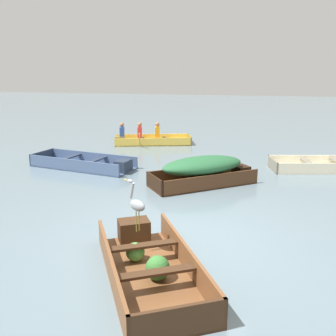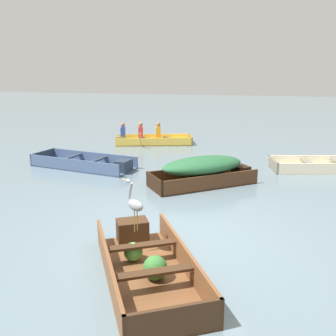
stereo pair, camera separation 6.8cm
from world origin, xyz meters
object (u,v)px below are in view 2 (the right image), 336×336
(skiff_slate_blue_mid_moored, at_px, (87,164))
(heron_on_dinghy, at_px, (135,204))
(dinghy_wooden_brown_foreground, at_px, (146,263))
(skiff_cream_near_moored, at_px, (328,167))
(skiff_dark_varnish_far_moored, at_px, (204,169))
(rowboat_yellow_with_crew, at_px, (148,139))

(skiff_slate_blue_mid_moored, distance_m, heron_on_dinghy, 5.99)
(heron_on_dinghy, bearing_deg, skiff_slate_blue_mid_moored, 122.87)
(dinghy_wooden_brown_foreground, relative_size, skiff_cream_near_moored, 0.91)
(dinghy_wooden_brown_foreground, height_order, heron_on_dinghy, heron_on_dinghy)
(skiff_slate_blue_mid_moored, bearing_deg, skiff_dark_varnish_far_moored, -13.45)
(skiff_cream_near_moored, distance_m, skiff_slate_blue_mid_moored, 7.33)
(rowboat_yellow_with_crew, height_order, heron_on_dinghy, heron_on_dinghy)
(skiff_cream_near_moored, distance_m, heron_on_dinghy, 7.60)
(skiff_dark_varnish_far_moored, distance_m, heron_on_dinghy, 4.15)
(skiff_cream_near_moored, height_order, skiff_slate_blue_mid_moored, skiff_slate_blue_mid_moored)
(skiff_slate_blue_mid_moored, height_order, heron_on_dinghy, heron_on_dinghy)
(rowboat_yellow_with_crew, bearing_deg, heron_on_dinghy, -74.82)
(rowboat_yellow_with_crew, relative_size, heron_on_dinghy, 3.86)
(skiff_cream_near_moored, distance_m, rowboat_yellow_with_crew, 7.00)
(skiff_cream_near_moored, xyz_separation_m, rowboat_yellow_with_crew, (-6.45, 2.73, 0.09))
(dinghy_wooden_brown_foreground, bearing_deg, heron_on_dinghy, 122.10)
(rowboat_yellow_with_crew, distance_m, heron_on_dinghy, 9.53)
(rowboat_yellow_with_crew, bearing_deg, dinghy_wooden_brown_foreground, -73.81)
(dinghy_wooden_brown_foreground, bearing_deg, skiff_dark_varnish_far_moored, 87.57)
(dinghy_wooden_brown_foreground, xyz_separation_m, rowboat_yellow_with_crew, (-2.81, 9.69, 0.05))
(dinghy_wooden_brown_foreground, distance_m, skiff_slate_blue_mid_moored, 6.55)
(rowboat_yellow_with_crew, bearing_deg, skiff_dark_varnish_far_moored, -59.38)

